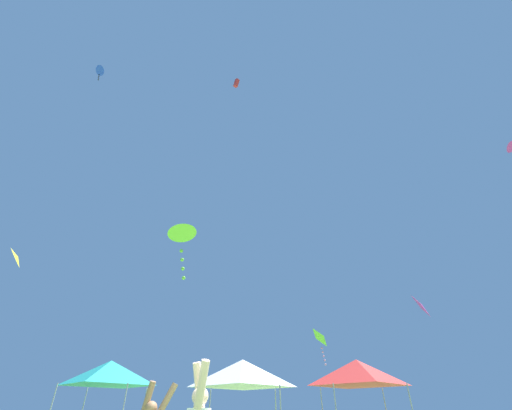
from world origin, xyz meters
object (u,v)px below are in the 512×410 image
(kite_lime_delta, at_px, (182,234))
(kite_red_box, at_px, (236,83))
(canopy_tent_white, at_px, (242,373))
(canopy_tent_red, at_px, (358,372))
(kite_yellow_delta, at_px, (17,257))
(kite_blue_delta, at_px, (100,71))
(kite_magenta_delta, at_px, (510,147))
(kite_lime_diamond, at_px, (321,339))
(kite_magenta_diamond, at_px, (422,305))
(canopy_tent_teal, at_px, (109,373))

(kite_lime_delta, xyz_separation_m, kite_red_box, (2.07, 3.03, 15.69))
(kite_lime_delta, height_order, kite_red_box, kite_red_box)
(canopy_tent_white, bearing_deg, canopy_tent_red, 17.84)
(canopy_tent_red, distance_m, kite_yellow_delta, 18.24)
(kite_red_box, bearing_deg, canopy_tent_white, -69.17)
(canopy_tent_white, relative_size, kite_blue_delta, 1.79)
(kite_magenta_delta, bearing_deg, kite_lime_diamond, 128.76)
(kite_lime_delta, height_order, kite_magenta_diamond, kite_magenta_diamond)
(canopy_tent_teal, bearing_deg, canopy_tent_red, -8.19)
(canopy_tent_teal, distance_m, kite_red_box, 22.28)
(canopy_tent_white, height_order, kite_yellow_delta, kite_yellow_delta)
(canopy_tent_red, height_order, kite_lime_delta, kite_lime_delta)
(kite_magenta_delta, bearing_deg, canopy_tent_red, 176.59)
(kite_yellow_delta, distance_m, kite_magenta_delta, 30.18)
(canopy_tent_red, relative_size, kite_lime_diamond, 1.29)
(kite_lime_diamond, height_order, kite_magenta_delta, kite_magenta_delta)
(canopy_tent_teal, relative_size, canopy_tent_white, 1.11)
(kite_blue_delta, height_order, kite_lime_delta, kite_blue_delta)
(kite_red_box, xyz_separation_m, kite_magenta_delta, (18.05, -1.86, -8.75))
(canopy_tent_white, xyz_separation_m, kite_lime_diamond, (6.12, 14.47, 3.90))
(kite_blue_delta, bearing_deg, kite_lime_delta, -19.40)
(kite_yellow_delta, height_order, kite_magenta_diamond, kite_magenta_diamond)
(kite_lime_delta, height_order, kite_yellow_delta, kite_lime_delta)
(kite_yellow_delta, bearing_deg, kite_lime_delta, -11.38)
(kite_magenta_diamond, bearing_deg, canopy_tent_red, -130.71)
(kite_yellow_delta, distance_m, kite_red_box, 19.72)
(canopy_tent_white, xyz_separation_m, kite_magenta_delta, (16.98, 0.95, 13.13))
(canopy_tent_white, xyz_separation_m, kite_lime_delta, (-3.14, -0.22, 6.18))
(kite_yellow_delta, relative_size, kite_red_box, 1.79)
(canopy_tent_teal, height_order, kite_lime_diamond, kite_lime_diamond)
(canopy_tent_teal, bearing_deg, kite_lime_diamond, 40.96)
(canopy_tent_red, relative_size, kite_red_box, 4.63)
(kite_yellow_delta, xyz_separation_m, kite_magenta_diamond, (26.61, 10.74, 0.46))
(kite_blue_delta, relative_size, kite_lime_delta, 0.70)
(kite_yellow_delta, bearing_deg, kite_lime_diamond, 34.95)
(canopy_tent_teal, distance_m, kite_lime_diamond, 17.33)
(kite_yellow_delta, height_order, kite_magenta_delta, kite_magenta_delta)
(canopy_tent_white, relative_size, kite_yellow_delta, 2.42)
(canopy_tent_teal, relative_size, kite_red_box, 4.83)
(canopy_tent_red, bearing_deg, kite_magenta_delta, -3.41)
(canopy_tent_white, bearing_deg, kite_lime_diamond, 67.06)
(kite_blue_delta, xyz_separation_m, kite_lime_diamond, (19.28, 11.16, -20.19))
(canopy_tent_teal, height_order, kite_blue_delta, kite_blue_delta)
(kite_lime_delta, relative_size, kite_red_box, 3.47)
(kite_red_box, bearing_deg, kite_lime_diamond, 58.32)
(canopy_tent_red, bearing_deg, kite_red_box, 169.43)
(canopy_tent_white, distance_m, kite_yellow_delta, 13.61)
(canopy_tent_white, height_order, kite_lime_diamond, kite_lime_diamond)
(canopy_tent_white, relative_size, kite_red_box, 4.34)
(canopy_tent_white, bearing_deg, kite_lime_delta, -176.03)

